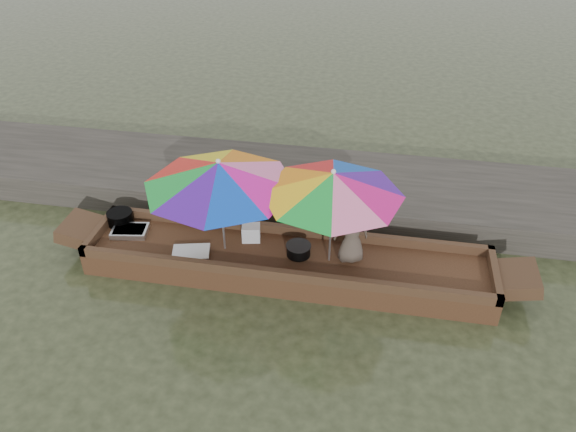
% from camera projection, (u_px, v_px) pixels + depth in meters
% --- Properties ---
extents(water, '(80.00, 80.00, 0.00)m').
position_uv_depth(water, '(287.00, 273.00, 8.69)').
color(water, '#292F1B').
rests_on(water, ground).
extents(dock, '(22.00, 2.20, 0.50)m').
position_uv_depth(dock, '(308.00, 186.00, 10.34)').
color(dock, '#2D2B26').
rests_on(dock, ground).
extents(boat_hull, '(6.15, 1.20, 0.35)m').
position_uv_depth(boat_hull, '(287.00, 264.00, 8.59)').
color(boat_hull, '#341F12').
rests_on(boat_hull, water).
extents(cooking_pot, '(0.41, 0.41, 0.22)m').
position_uv_depth(cooking_pot, '(120.00, 218.00, 9.12)').
color(cooking_pot, black).
rests_on(cooking_pot, boat_hull).
extents(tray_crayfish, '(0.61, 0.47, 0.09)m').
position_uv_depth(tray_crayfish, '(130.00, 231.00, 8.93)').
color(tray_crayfish, silver).
rests_on(tray_crayfish, boat_hull).
extents(tray_scallop, '(0.63, 0.51, 0.06)m').
position_uv_depth(tray_scallop, '(191.00, 253.00, 8.49)').
color(tray_scallop, silver).
rests_on(tray_scallop, boat_hull).
extents(charcoal_grill, '(0.36, 0.36, 0.17)m').
position_uv_depth(charcoal_grill, '(298.00, 250.00, 8.45)').
color(charcoal_grill, black).
rests_on(charcoal_grill, boat_hull).
extents(supply_bag, '(0.32, 0.27, 0.26)m').
position_uv_depth(supply_bag, '(251.00, 233.00, 8.75)').
color(supply_bag, silver).
rests_on(supply_bag, boat_hull).
extents(vendor, '(0.59, 0.47, 1.05)m').
position_uv_depth(vendor, '(352.00, 231.00, 8.12)').
color(vendor, '#50443A').
rests_on(vendor, boat_hull).
extents(umbrella_bow, '(2.42, 2.42, 1.55)m').
position_uv_depth(umbrella_bow, '(222.00, 206.00, 8.20)').
color(umbrella_bow, pink).
rests_on(umbrella_bow, boat_hull).
extents(umbrella_stern, '(2.20, 2.20, 1.55)m').
position_uv_depth(umbrella_stern, '(331.00, 217.00, 7.96)').
color(umbrella_stern, '#4F14A5').
rests_on(umbrella_stern, boat_hull).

